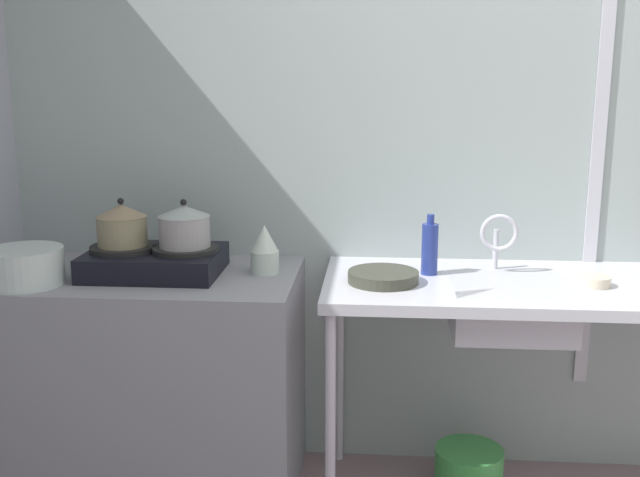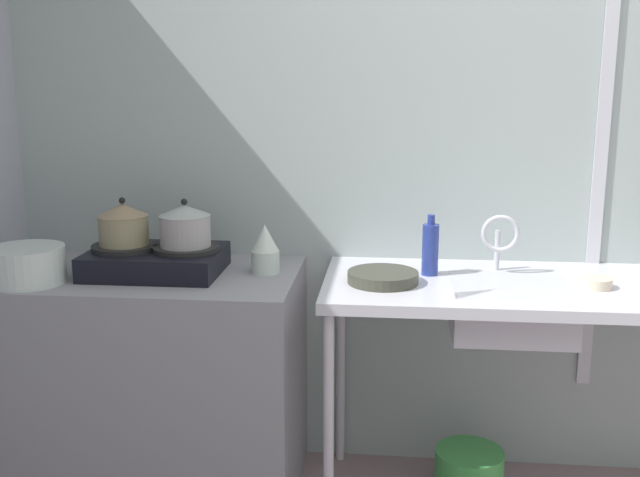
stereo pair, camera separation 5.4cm
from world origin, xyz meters
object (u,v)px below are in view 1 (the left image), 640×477
Objects in this scene: sink_basin at (510,308)px; bucket_on_floor at (468,475)px; frying_pan at (383,277)px; stove at (155,261)px; pot_on_left_burner at (122,225)px; bottle_by_sink at (430,248)px; percolator at (265,250)px; pot_on_right_burner at (184,226)px; pot_beside_stove at (25,266)px; small_bowl_on_drainboard at (594,281)px; faucet at (499,235)px.

bucket_on_floor is at bearing 159.94° from sink_basin.
sink_basin is 0.46m from frying_pan.
stove is at bearing 178.15° from sink_basin.
bottle_by_sink is at bearing 3.91° from pot_on_left_burner.
bottle_by_sink reaches higher than percolator.
percolator is (0.29, 0.04, -0.09)m from pot_on_right_burner.
pot_beside_stove reaches higher than stove.
frying_pan is at bearing -178.85° from sink_basin.
percolator reaches higher than bucket_on_floor.
bottle_by_sink reaches higher than sink_basin.
bottle_by_sink is 0.88× the size of bucket_on_floor.
sink_basin is at bearing -5.54° from percolator.
bucket_on_floor is (-0.40, 0.04, -0.79)m from small_bowl_on_drainboard.
frying_pan reaches higher than bucket_on_floor.
frying_pan is at bearing -3.45° from stove.
faucet is at bearing 5.03° from pot_on_left_burner.
bottle_by_sink is at bearing 3.10° from percolator.
bottle_by_sink is at bearing 156.94° from sink_basin.
pot_beside_stove is 1.46× the size of percolator.
bottle_by_sink is at bearing 168.33° from small_bowl_on_drainboard.
pot_on_right_burner is at bearing -173.96° from faucet.
pot_on_left_burner reaches higher than sink_basin.
stove is 0.18m from pot_on_right_burner.
stove is at bearing 22.95° from pot_beside_stove.
bucket_on_floor is at bearing 6.21° from pot_beside_stove.
bucket_on_floor is (0.17, -0.08, -0.87)m from bottle_by_sink.
sink_basin reaches higher than bucket_on_floor.
pot_on_right_burner is at bearing 18.26° from pot_beside_stove.
pot_on_left_burner is 0.36m from pot_beside_stove.
percolator is at bearing 15.01° from pot_beside_stove.
sink_basin is (1.29, -0.04, -0.14)m from stove.
pot_on_right_burner is at bearing -0.00° from stove.
pot_beside_stove is 2.00m from small_bowl_on_drainboard.
frying_pan is at bearing -179.09° from small_bowl_on_drainboard.
sink_basin is 1.64× the size of frying_pan.
small_bowl_on_drainboard is at bearing -4.07° from percolator.
pot_on_right_burner is 0.57m from pot_beside_stove.
pot_beside_stove is (-0.53, -0.17, -0.12)m from pot_on_right_burner.
sink_basin is at bearing -2.03° from pot_on_right_burner.
faucet is (1.15, 0.12, -0.04)m from pot_on_right_burner.
pot_on_left_burner is 1.70m from small_bowl_on_drainboard.
pot_on_right_burner is at bearing -171.23° from percolator.
pot_beside_stove is at bearing -170.00° from faucet.
pot_beside_stove is 1.71m from faucet.
pot_on_right_burner reaches higher than sink_basin.
bucket_on_floor is (1.30, -0.00, -0.95)m from pot_on_left_burner.
percolator is 0.61m from bottle_by_sink.
faucet is 1.96× the size of small_bowl_on_drainboard.
pot_beside_stove reaches higher than sink_basin.
faucet is (1.68, 0.30, 0.08)m from pot_beside_stove.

